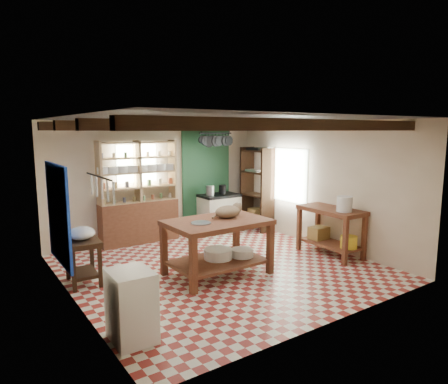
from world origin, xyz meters
TOP-DOWN VIEW (x-y plane):
  - floor at (0.00, 0.00)m, footprint 5.00×5.00m
  - ceiling at (0.00, 0.00)m, footprint 5.00×5.00m
  - wall_back at (0.00, 2.50)m, footprint 5.00×0.04m
  - wall_front at (0.00, -2.50)m, footprint 5.00×0.04m
  - wall_left at (-2.50, 0.00)m, footprint 0.04×5.00m
  - wall_right at (2.50, 0.00)m, footprint 0.04×5.00m
  - ceiling_beams at (0.00, 0.00)m, footprint 5.00×3.80m
  - blue_wall_patch at (-2.47, 0.90)m, footprint 0.04×1.40m
  - green_wall_patch at (1.25, 2.47)m, footprint 1.30×0.04m
  - window_back at (-0.50, 2.48)m, footprint 0.90×0.02m
  - window_right at (2.48, 1.00)m, footprint 0.02×1.30m
  - utensil_rail at (-2.44, -1.20)m, footprint 0.06×0.90m
  - pot_rack at (1.25, 2.05)m, footprint 0.86×0.12m
  - shelving_unit at (-0.55, 2.31)m, footprint 1.70×0.34m
  - tall_rack at (2.28, 1.80)m, footprint 0.40×0.86m
  - work_table at (-0.23, -0.25)m, footprint 1.66×1.12m
  - stove at (1.41, 2.15)m, footprint 0.93×0.63m
  - prep_table at (-2.20, 0.62)m, footprint 0.54×0.74m
  - white_cabinet at (-2.22, -1.47)m, footprint 0.47×0.56m
  - right_counter at (2.18, -0.59)m, footprint 0.67×1.30m
  - cat at (0.02, -0.19)m, footprint 0.52×0.43m
  - steel_tray at (-0.57, -0.30)m, footprint 0.32×0.32m
  - basin_large at (-0.18, -0.20)m, footprint 0.49×0.49m
  - basin_small at (0.23, -0.34)m, footprint 0.39×0.39m
  - kettle_left at (1.16, 2.15)m, footprint 0.20×0.20m
  - kettle_right at (1.51, 2.15)m, footprint 0.17×0.17m
  - enamel_bowl at (-2.20, 0.62)m, footprint 0.44×0.44m
  - white_bucket at (2.12, -0.94)m, footprint 0.29×0.29m
  - wicker_basket at (2.19, -0.29)m, footprint 0.36×0.29m
  - yellow_tub at (2.17, -1.04)m, footprint 0.31×0.31m

SIDE VIEW (x-z plane):
  - floor at x=0.00m, z-range -0.02..0.00m
  - basin_small at x=0.23m, z-range 0.25..0.38m
  - basin_large at x=-0.18m, z-range 0.25..0.42m
  - prep_table at x=-2.20m, z-range 0.00..0.71m
  - yellow_tub at x=2.17m, z-range 0.24..0.47m
  - wicker_basket at x=2.19m, z-range 0.24..0.49m
  - white_cabinet at x=-2.22m, z-range 0.00..0.83m
  - stove at x=1.41m, z-range 0.00..0.90m
  - right_counter at x=2.18m, z-range 0.00..0.92m
  - work_table at x=-0.23m, z-range 0.00..0.93m
  - enamel_bowl at x=-2.20m, z-range 0.71..0.92m
  - steel_tray at x=-0.57m, z-range 0.93..0.95m
  - tall_rack at x=2.28m, z-range 0.00..2.00m
  - kettle_right at x=1.51m, z-range 0.90..1.11m
  - kettle_left at x=1.16m, z-range 0.90..1.12m
  - cat at x=0.02m, z-range 0.93..1.14m
  - white_bucket at x=2.12m, z-range 0.92..1.21m
  - blue_wall_patch at x=-2.47m, z-range 0.30..1.90m
  - shelving_unit at x=-0.55m, z-range 0.00..2.20m
  - green_wall_patch at x=1.25m, z-range 0.10..2.40m
  - wall_back at x=0.00m, z-range 0.00..2.60m
  - wall_front at x=0.00m, z-range 0.00..2.60m
  - wall_left at x=-2.50m, z-range 0.00..2.60m
  - wall_right at x=2.50m, z-range 0.00..2.60m
  - window_right at x=2.48m, z-range 0.80..2.00m
  - window_back at x=-0.50m, z-range 1.30..2.10m
  - utensil_rail at x=-2.44m, z-range 1.64..1.92m
  - pot_rack at x=1.25m, z-range 2.00..2.36m
  - ceiling_beams at x=0.00m, z-range 2.40..2.56m
  - ceiling at x=0.00m, z-range 2.59..2.61m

